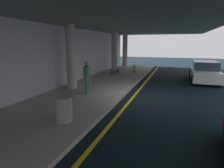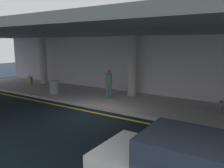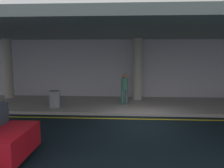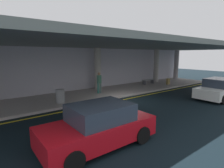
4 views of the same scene
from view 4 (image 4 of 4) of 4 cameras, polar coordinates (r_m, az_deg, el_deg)
The scene contains 14 objects.
ground_plane at distance 12.78m, azimuth 6.10°, elevation -5.28°, with size 60.00×60.00×0.00m, color black.
sidewalk at distance 15.09m, azimuth -2.04°, elevation -2.68°, with size 26.00×4.20×0.15m, color #A49B97.
lane_stripe_yellow at distance 13.16m, azimuth 4.48°, elevation -4.81°, with size 26.00×0.14×0.01m, color yellow.
support_column_left_mid at distance 15.81m, azimuth -4.63°, elevation 4.80°, with size 0.57×0.57×3.65m, color #A49E94.
support_column_center at distance 21.24m, azimuth 13.89°, elevation 5.69°, with size 0.57×0.57×3.65m, color #9F9993.
support_column_right_mid at distance 24.48m, azimuth 19.79°, elevation 5.85°, with size 0.57×0.57×3.65m, color #9E9598.
ceiling_overhang at distance 14.38m, azimuth -0.95°, elevation 12.26°, with size 28.00×13.20×0.30m, color slate.
terminal_back_wall at distance 16.70m, azimuth -6.58°, elevation 4.74°, with size 26.00×0.30×3.80m, color #B5B1BD.
car_white at distance 15.27m, azimuth 30.86°, elevation -1.43°, with size 4.10×1.92×1.50m.
car_red at distance 6.51m, azimuth -4.26°, elevation -13.19°, with size 4.10×1.92×1.50m.
traveler_with_luggage at distance 14.33m, azimuth -4.10°, elevation 0.87°, with size 0.38×0.38×1.68m.
suitcase_upright_primary at distance 19.52m, azimuth 17.41°, elevation 0.77°, with size 0.36×0.22×0.90m.
bench_metal at distance 19.28m, azimuth 11.51°, elevation 1.03°, with size 1.60×0.50×0.48m.
trash_bin_steel at distance 12.02m, azimuth -16.19°, elevation -3.72°, with size 0.56×0.56×0.85m, color gray.
Camera 4 is at (-8.56, -8.93, 3.20)m, focal length 28.70 mm.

